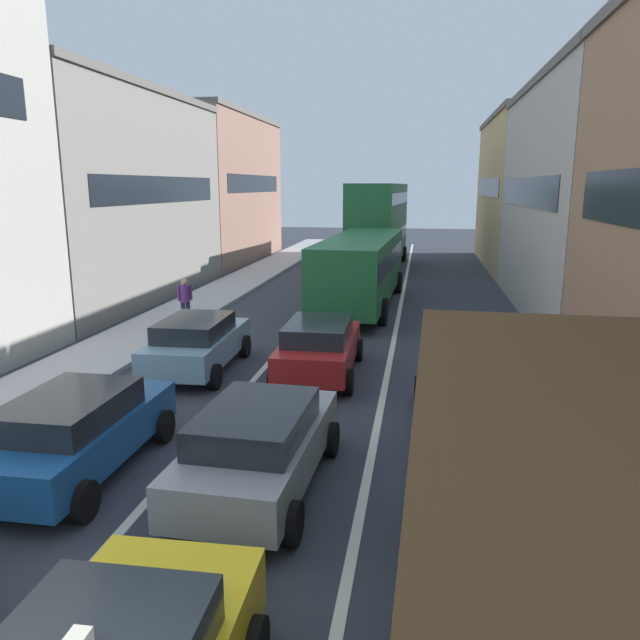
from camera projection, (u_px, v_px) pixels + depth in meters
sidewalk_left at (190, 308)px, 24.44m from camera, size 2.60×64.00×0.14m
lane_stripe_left at (311, 314)px, 23.64m from camera, size 0.16×60.00×0.01m
lane_stripe_right at (398, 317)px, 23.08m from camera, size 0.16×60.00×0.01m
building_row_left at (61, 171)px, 24.29m from camera, size 7.20×43.90×13.50m
building_row_right at (621, 198)px, 22.83m from camera, size 7.20×43.90×9.11m
removalist_box_truck at (554, 542)px, 5.13m from camera, size 2.82×7.75×3.58m
sedan_centre_lane_second at (259, 444)px, 9.86m from camera, size 2.20×4.37×1.49m
wagon_left_lane_second at (76, 431)px, 10.41m from camera, size 2.08×4.31×1.49m
hatchback_centre_lane_third at (319, 346)px, 15.91m from camera, size 2.14×4.34×1.49m
sedan_left_lane_third at (197, 342)px, 16.29m from camera, size 2.17×4.36×1.49m
sedan_right_lane_behind_truck at (467, 394)px, 12.26m from camera, size 2.17×4.35×1.49m
bus_mid_queue_primary at (361, 265)px, 24.72m from camera, size 3.11×10.59×2.90m
bus_far_queue_secondary at (379, 222)px, 36.30m from camera, size 3.21×10.62×5.06m
pedestrian_near_kerb at (185, 298)px, 21.83m from camera, size 0.47×0.34×1.66m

